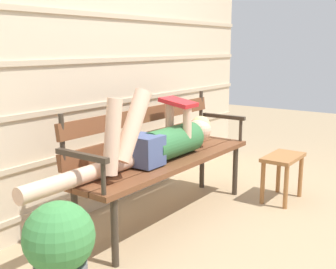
% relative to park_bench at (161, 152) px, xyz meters
% --- Properties ---
extents(ground_plane, '(12.00, 12.00, 0.00)m').
position_rel_park_bench_xyz_m(ground_plane, '(-0.00, -0.20, -0.51)').
color(ground_plane, tan).
extents(house_siding, '(4.02, 0.08, 2.35)m').
position_rel_park_bench_xyz_m(house_siding, '(-0.00, 0.52, 0.66)').
color(house_siding, beige).
rests_on(house_siding, ground).
extents(park_bench, '(1.74, 0.45, 0.88)m').
position_rel_park_bench_xyz_m(park_bench, '(0.00, 0.00, 0.00)').
color(park_bench, brown).
rests_on(park_bench, ground).
extents(reclining_person, '(1.77, 0.25, 0.55)m').
position_rel_park_bench_xyz_m(reclining_person, '(-0.11, -0.07, 0.11)').
color(reclining_person, '#33703D').
extents(footstool, '(0.43, 0.25, 0.39)m').
position_rel_park_bench_xyz_m(footstool, '(0.88, -0.62, -0.21)').
color(footstool, '#9E6638').
rests_on(footstool, ground).
extents(potted_plant, '(0.35, 0.35, 0.57)m').
position_rel_park_bench_xyz_m(potted_plant, '(-1.24, -0.32, -0.19)').
color(potted_plant, slate).
rests_on(potted_plant, ground).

